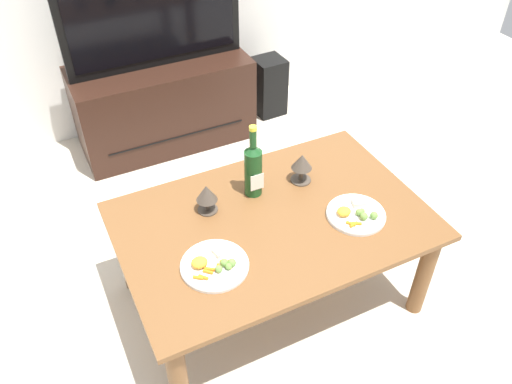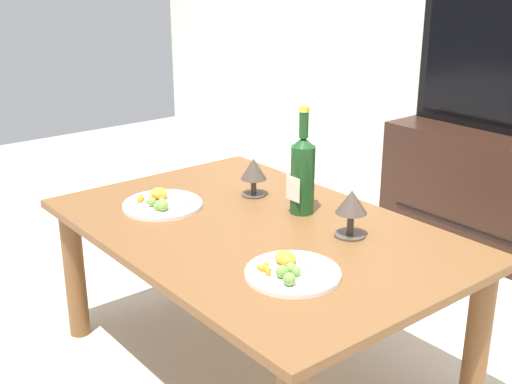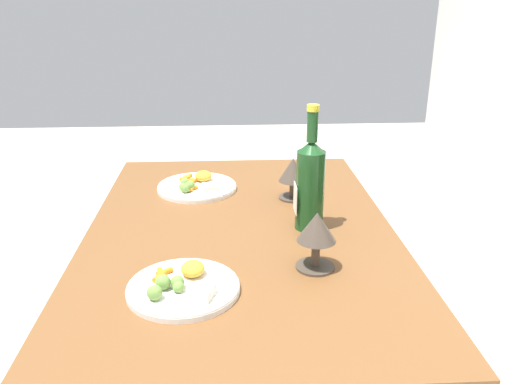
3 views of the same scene
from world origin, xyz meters
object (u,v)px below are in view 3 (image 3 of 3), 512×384
at_px(goblet_right, 317,231).
at_px(dinner_plate_left, 197,186).
at_px(dinner_plate_right, 183,286).
at_px(wine_bottle, 310,182).
at_px(goblet_left, 293,172).
at_px(dining_table, 241,255).

bearing_deg(goblet_right, dinner_plate_left, -150.95).
distance_m(goblet_right, dinner_plate_left, 0.61).
relative_size(dinner_plate_left, dinner_plate_right, 1.05).
relative_size(wine_bottle, goblet_left, 2.59).
bearing_deg(goblet_right, dining_table, -143.44).
xyz_separation_m(dining_table, goblet_right, (0.22, 0.17, 0.17)).
xyz_separation_m(dinner_plate_left, dinner_plate_right, (0.62, -0.00, 0.00)).
bearing_deg(dinner_plate_left, wine_bottle, 45.08).
bearing_deg(goblet_left, dining_table, -37.28).
height_order(dinner_plate_left, dinner_plate_right, same).
distance_m(goblet_right, dinner_plate_right, 0.32).
bearing_deg(dinner_plate_right, dinner_plate_left, 179.94).
bearing_deg(goblet_right, dinner_plate_right, -73.80).
distance_m(wine_bottle, goblet_left, 0.23).
relative_size(dining_table, goblet_right, 8.94).
distance_m(goblet_left, dinner_plate_left, 0.32).
bearing_deg(wine_bottle, dinner_plate_right, -45.81).
height_order(goblet_left, dinner_plate_left, goblet_left).
relative_size(goblet_left, dinner_plate_right, 0.54).
height_order(dining_table, dinner_plate_left, dinner_plate_left).
bearing_deg(dinner_plate_right, goblet_left, 150.56).
relative_size(dining_table, dinner_plate_left, 4.89).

